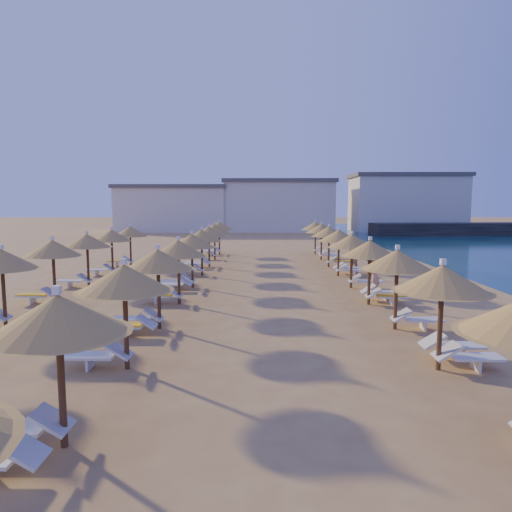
{
  "coord_description": "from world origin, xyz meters",
  "views": [
    {
      "loc": [
        -0.95,
        -19.2,
        4.0
      ],
      "look_at": [
        -1.18,
        4.0,
        1.3
      ],
      "focal_mm": 32.0,
      "sensor_mm": 36.0,
      "label": 1
    }
  ],
  "objects_px": {
    "parasol_row_west": "(186,245)",
    "beachgoer_c": "(370,258)",
    "parasol_row_east": "(360,245)",
    "beachgoer_b": "(353,256)",
    "beachgoer_a": "(375,275)",
    "jetty": "(489,229)"
  },
  "relations": [
    {
      "from": "parasol_row_east",
      "to": "beachgoer_b",
      "type": "relative_size",
      "value": 18.2
    },
    {
      "from": "parasol_row_west",
      "to": "beachgoer_a",
      "type": "relative_size",
      "value": 20.33
    },
    {
      "from": "beachgoer_c",
      "to": "beachgoer_a",
      "type": "height_order",
      "value": "beachgoer_a"
    },
    {
      "from": "parasol_row_east",
      "to": "beachgoer_a",
      "type": "relative_size",
      "value": 20.33
    },
    {
      "from": "parasol_row_west",
      "to": "beachgoer_c",
      "type": "distance_m",
      "value": 11.76
    },
    {
      "from": "jetty",
      "to": "parasol_row_west",
      "type": "xyz_separation_m",
      "value": [
        -32.14,
        -38.21,
        1.43
      ]
    },
    {
      "from": "beachgoer_b",
      "to": "parasol_row_west",
      "type": "bearing_deg",
      "value": -92.99
    },
    {
      "from": "parasol_row_east",
      "to": "parasol_row_west",
      "type": "distance_m",
      "value": 7.53
    },
    {
      "from": "jetty",
      "to": "beachgoer_a",
      "type": "relative_size",
      "value": 17.7
    },
    {
      "from": "jetty",
      "to": "parasol_row_east",
      "type": "xyz_separation_m",
      "value": [
        -24.61,
        -38.21,
        1.43
      ]
    },
    {
      "from": "beachgoer_a",
      "to": "parasol_row_east",
      "type": "bearing_deg",
      "value": -56.0
    },
    {
      "from": "beachgoer_c",
      "to": "beachgoer_a",
      "type": "xyz_separation_m",
      "value": [
        -1.35,
        -6.44,
        0.01
      ]
    },
    {
      "from": "jetty",
      "to": "parasol_row_west",
      "type": "bearing_deg",
      "value": -134.78
    },
    {
      "from": "jetty",
      "to": "parasol_row_west",
      "type": "distance_m",
      "value": 49.95
    },
    {
      "from": "parasol_row_west",
      "to": "beachgoer_c",
      "type": "height_order",
      "value": "parasol_row_west"
    },
    {
      "from": "parasol_row_east",
      "to": "beachgoer_b",
      "type": "distance_m",
      "value": 6.8
    },
    {
      "from": "jetty",
      "to": "beachgoer_a",
      "type": "height_order",
      "value": "beachgoer_a"
    },
    {
      "from": "parasol_row_west",
      "to": "beachgoer_a",
      "type": "bearing_deg",
      "value": 1.49
    },
    {
      "from": "parasol_row_west",
      "to": "beachgoer_b",
      "type": "xyz_separation_m",
      "value": [
        8.61,
        6.6,
        -1.24
      ]
    },
    {
      "from": "jetty",
      "to": "parasol_row_east",
      "type": "height_order",
      "value": "parasol_row_east"
    },
    {
      "from": "beachgoer_c",
      "to": "beachgoer_a",
      "type": "bearing_deg",
      "value": -85.24
    },
    {
      "from": "jetty",
      "to": "parasol_row_east",
      "type": "bearing_deg",
      "value": -127.5
    }
  ]
}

